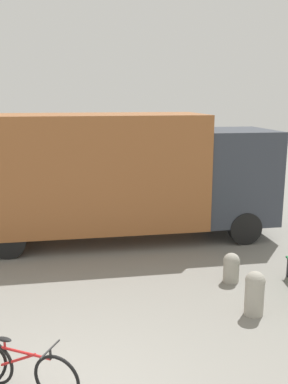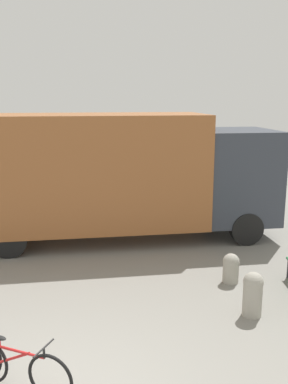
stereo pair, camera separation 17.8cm
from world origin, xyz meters
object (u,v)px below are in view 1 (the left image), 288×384
Objects in this scene: bicycle_middle at (23,369)px; bollard_near_bench at (255,291)px; bollard_far_bench at (231,267)px; delivery_truck at (112,173)px.

bollard_near_bench is (3.53, 2.15, 0.09)m from bicycle_middle.
bollard_far_bench is (-0.15, 1.40, -0.11)m from bollard_near_bench.
bollard_near_bench is at bearing -83.81° from bollard_far_bench.
delivery_truck is 14.00× the size of bollard_far_bench.
bollard_far_bench is at bearing 65.94° from bicycle_middle.
delivery_truck reaches higher than bicycle_middle.
delivery_truck is at bearing 103.77° from bicycle_middle.
bicycle_middle is 2.50× the size of bollard_far_bench.
delivery_truck reaches higher than bollard_far_bench.
bollard_near_bench reaches higher than bicycle_middle.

